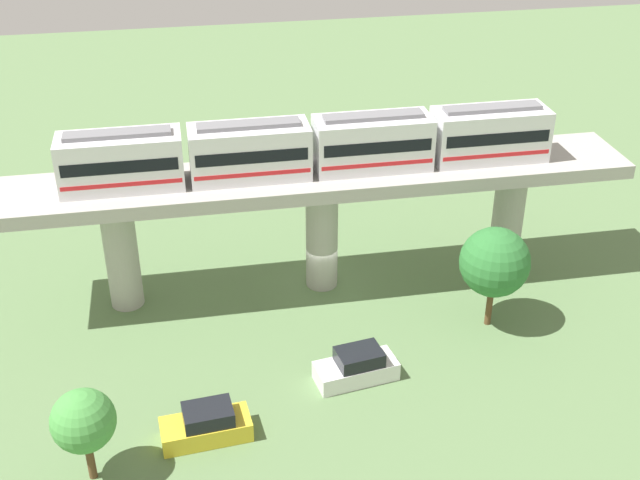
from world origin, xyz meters
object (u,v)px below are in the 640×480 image
(train, at_px, (312,147))
(tree_near_viaduct, at_px, (83,421))
(parked_car_yellow, at_px, (207,425))
(tree_mid_lot, at_px, (495,262))
(parked_car_white, at_px, (357,367))

(train, xyz_separation_m, tree_near_viaduct, (13.71, -12.34, -5.85))
(train, height_order, parked_car_yellow, train)
(tree_mid_lot, bearing_deg, tree_near_viaduct, -69.76)
(parked_car_yellow, height_order, tree_near_viaduct, tree_near_viaduct)
(parked_car_yellow, bearing_deg, tree_mid_lot, 106.02)
(parked_car_yellow, distance_m, tree_mid_lot, 17.75)
(tree_near_viaduct, bearing_deg, tree_mid_lot, 110.24)
(train, relative_size, tree_near_viaduct, 5.85)
(parked_car_white, relative_size, tree_near_viaduct, 0.95)
(parked_car_white, height_order, tree_near_viaduct, tree_near_viaduct)
(parked_car_yellow, bearing_deg, train, 144.14)
(tree_mid_lot, bearing_deg, parked_car_white, -67.96)
(parked_car_white, relative_size, tree_mid_lot, 0.74)
(train, distance_m, parked_car_yellow, 16.40)
(parked_car_yellow, relative_size, parked_car_white, 0.98)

